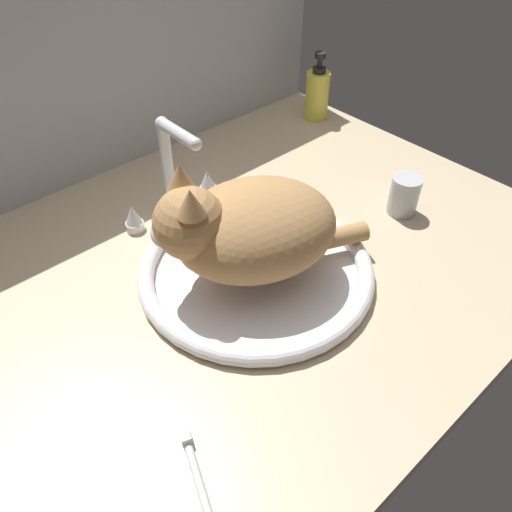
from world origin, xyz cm
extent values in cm
cube|color=#CCB793|center=(0.00, 0.00, 1.50)|extent=(101.77, 77.82, 3.00)
cube|color=#B2B7BC|center=(0.00, 40.11, 22.09)|extent=(101.77, 2.40, 44.18)
torus|color=white|center=(-2.14, -3.67, 4.28)|extent=(36.96, 36.96, 2.57)
cylinder|color=white|center=(-2.14, -3.67, 3.30)|extent=(33.11, 33.11, 0.60)
cylinder|color=silver|center=(-2.14, 18.86, 4.01)|extent=(4.00, 4.00, 2.02)
cylinder|color=silver|center=(-2.14, 18.86, 12.78)|extent=(2.00, 2.00, 15.53)
sphere|color=silver|center=(-2.14, 18.86, 20.54)|extent=(2.20, 2.20, 2.20)
cylinder|color=silver|center=(-2.14, 14.44, 20.54)|extent=(2.00, 8.85, 2.00)
sphere|color=silver|center=(-2.14, 10.02, 20.54)|extent=(2.10, 2.10, 2.10)
cylinder|color=silver|center=(-10.22, 18.86, 3.80)|extent=(3.20, 3.20, 1.60)
cone|color=silver|center=(-10.22, 18.86, 6.38)|extent=(2.88, 2.88, 3.56)
cylinder|color=silver|center=(5.95, 18.86, 3.80)|extent=(3.20, 3.20, 1.60)
cone|color=silver|center=(5.95, 18.86, 6.38)|extent=(2.88, 2.88, 3.56)
ellipsoid|color=tan|center=(-2.14, -3.67, 12.36)|extent=(29.78, 26.93, 13.58)
sphere|color=tan|center=(-11.05, 0.20, 15.95)|extent=(10.35, 10.35, 10.35)
cone|color=tan|center=(-12.29, -2.65, 21.51)|extent=(3.93, 3.93, 3.88)
cone|color=tan|center=(-9.82, 3.05, 21.51)|extent=(3.93, 3.93, 3.88)
ellipsoid|color=silver|center=(-14.61, 1.74, 14.91)|extent=(4.58, 5.22, 3.31)
ellipsoid|color=silver|center=(-9.94, -0.28, 11.68)|extent=(10.36, 12.20, 7.47)
cylinder|color=tan|center=(10.32, -9.07, 7.17)|extent=(10.58, 6.97, 3.20)
cylinder|color=#B2B5BA|center=(28.60, -8.98, 6.11)|extent=(5.25, 5.25, 6.21)
cylinder|color=silver|center=(28.60, -8.98, 9.71)|extent=(5.36, 5.36, 1.00)
cylinder|color=#E5DB4C|center=(44.02, 26.66, 8.37)|extent=(5.35, 5.35, 10.74)
cylinder|color=black|center=(44.02, 26.66, 14.34)|extent=(2.94, 2.94, 1.20)
cylinder|color=black|center=(44.02, 26.66, 15.98)|extent=(1.07, 1.07, 2.08)
cylinder|color=black|center=(44.02, 26.66, 17.62)|extent=(2.41, 2.41, 1.20)
cylinder|color=silver|center=(-29.90, -26.38, 3.50)|extent=(5.95, 13.34, 1.00)
cube|color=white|center=(-26.92, -18.68, 4.10)|extent=(2.06, 2.86, 1.20)
camera|label=1|loc=(-41.13, -46.97, 59.51)|focal=35.91mm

